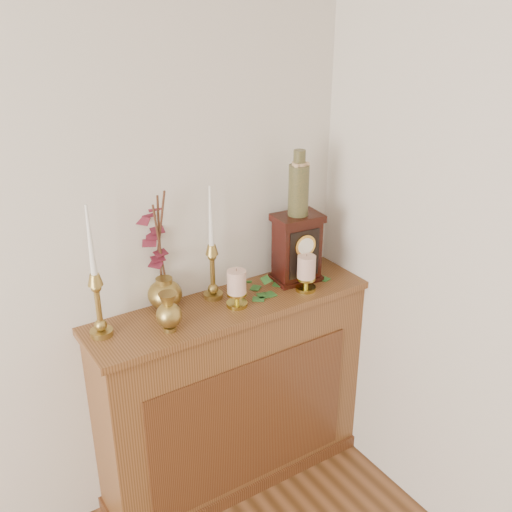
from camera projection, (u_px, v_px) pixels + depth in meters
console_shelf at (234, 399)px, 2.67m from camera, size 1.24×0.34×0.93m
candlestick_left at (97, 295)px, 2.17m from camera, size 0.09×0.09×0.52m
candlestick_center at (212, 263)px, 2.44m from camera, size 0.08×0.08×0.49m
bud_vase at (169, 313)px, 2.23m from camera, size 0.10×0.10×0.16m
ginger_jar at (156, 254)px, 2.35m from camera, size 0.21×0.22×0.51m
pillar_candle_left at (237, 286)px, 2.40m from camera, size 0.09×0.09×0.17m
pillar_candle_right at (306, 271)px, 2.53m from camera, size 0.09×0.09×0.17m
ivy_garland at (275, 283)px, 2.60m from camera, size 0.44×0.20×0.08m
mantel_clock at (297, 249)px, 2.59m from camera, size 0.22×0.16×0.31m
ceramic_vase at (299, 186)px, 2.48m from camera, size 0.09×0.09×0.28m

